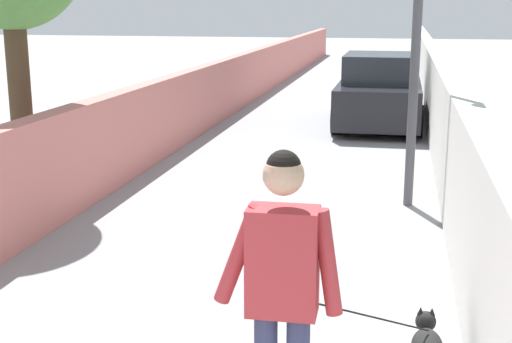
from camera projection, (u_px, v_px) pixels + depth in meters
ground_plane at (320, 126)px, 15.21m from camera, size 80.00×80.00×0.00m
wall_left at (186, 106)px, 13.61m from camera, size 48.00×0.30×1.33m
fence_right at (440, 107)px, 12.66m from camera, size 48.00×0.30×1.56m
person_skateboarder at (282, 282)px, 3.80m from camera, size 0.23×0.71×1.77m
car_near at (380, 93)px, 15.17m from camera, size 3.95×1.80×1.54m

